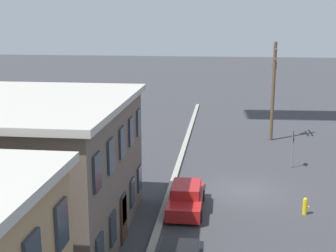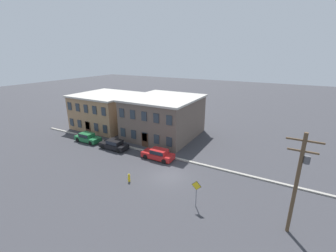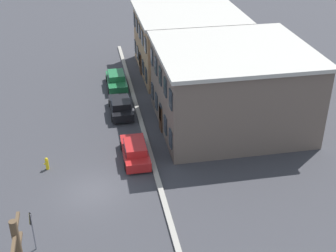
{
  "view_description": "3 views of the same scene",
  "coord_description": "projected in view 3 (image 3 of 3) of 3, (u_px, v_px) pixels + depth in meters",
  "views": [
    {
      "loc": [
        -27.43,
        1.42,
        10.36
      ],
      "look_at": [
        0.43,
        4.78,
        3.82
      ],
      "focal_mm": 50.0,
      "sensor_mm": 36.0,
      "label": 1
    },
    {
      "loc": [
        11.16,
        -20.17,
        13.6
      ],
      "look_at": [
        -1.85,
        3.27,
        4.95
      ],
      "focal_mm": 24.0,
      "sensor_mm": 36.0,
      "label": 2
    },
    {
      "loc": [
        25.77,
        0.25,
        19.22
      ],
      "look_at": [
        -1.73,
        5.48,
        3.52
      ],
      "focal_mm": 50.0,
      "sensor_mm": 36.0,
      "label": 3
    }
  ],
  "objects": [
    {
      "name": "apartment_corner",
      "position": [
        188.0,
        41.0,
        48.45
      ],
      "size": [
        10.86,
        10.45,
        6.37
      ],
      "color": "#9E7A56",
      "rests_on": "ground_plane"
    },
    {
      "name": "car_black",
      "position": [
        121.0,
        106.0,
        40.89
      ],
      "size": [
        4.4,
        1.92,
        1.43
      ],
      "color": "black",
      "rests_on": "ground_plane"
    },
    {
      "name": "caution_sign",
      "position": [
        32.0,
        225.0,
        25.85
      ],
      "size": [
        0.94,
        0.08,
        2.69
      ],
      "color": "slate",
      "rests_on": "ground_plane"
    },
    {
      "name": "ground_plane",
      "position": [
        93.0,
        191.0,
        31.44
      ],
      "size": [
        200.0,
        200.0,
        0.0
      ],
      "primitive_type": "plane",
      "color": "#38383D"
    },
    {
      "name": "fire_hydrant",
      "position": [
        47.0,
        163.0,
        33.52
      ],
      "size": [
        0.24,
        0.34,
        0.96
      ],
      "color": "yellow",
      "rests_on": "ground_plane"
    },
    {
      "name": "car_red",
      "position": [
        135.0,
        151.0,
        34.51
      ],
      "size": [
        4.4,
        1.92,
        1.43
      ],
      "color": "#B21E1E",
      "rests_on": "ground_plane"
    },
    {
      "name": "car_green",
      "position": [
        116.0,
        80.0,
        45.88
      ],
      "size": [
        4.4,
        1.92,
        1.43
      ],
      "color": "#1E6638",
      "rests_on": "ground_plane"
    },
    {
      "name": "kerb_strip",
      "position": [
        159.0,
        183.0,
        32.13
      ],
      "size": [
        56.0,
        0.36,
        0.16
      ],
      "primitive_type": "cube",
      "color": "#9E998E",
      "rests_on": "ground_plane"
    },
    {
      "name": "apartment_midblock",
      "position": [
        231.0,
        87.0,
        38.03
      ],
      "size": [
        11.06,
        12.11,
        6.73
      ],
      "color": "#66564C",
      "rests_on": "ground_plane"
    }
  ]
}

